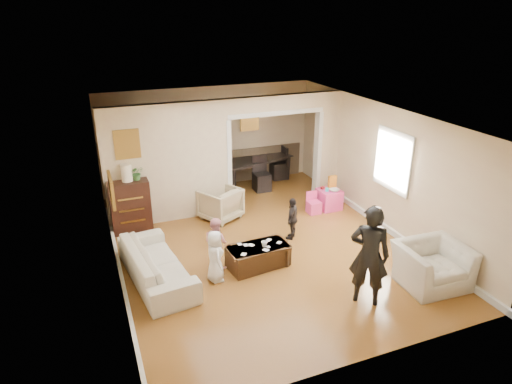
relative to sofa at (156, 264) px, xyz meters
name	(u,v)px	position (x,y,z in m)	size (l,w,h in m)	color
floor	(260,244)	(2.13, 0.52, -0.31)	(7.00, 7.00, 0.00)	#AB6D2C
partition_left	(169,164)	(0.75, 2.32, 0.99)	(2.75, 0.18, 2.60)	beige
partition_right	(326,145)	(4.60, 2.32, 0.99)	(0.55, 0.18, 2.60)	beige
partition_header	(275,103)	(3.23, 2.32, 2.11)	(2.22, 0.18, 0.35)	beige
window_pane	(393,161)	(4.86, 0.12, 1.24)	(0.03, 0.95, 1.10)	white
framed_art_partition	(127,144)	(-0.07, 2.22, 1.54)	(0.45, 0.03, 0.55)	brown
framed_art_sofa_wall	(111,190)	(-0.58, -0.08, 1.49)	(0.03, 0.55, 0.40)	brown
framed_art_alcove	(250,119)	(3.23, 3.96, 1.39)	(0.45, 0.03, 0.55)	brown
sofa	(156,264)	(0.00, 0.00, 0.00)	(2.14, 0.84, 0.62)	white
armchair_back	(220,204)	(1.75, 1.94, 0.05)	(0.77, 0.79, 0.72)	#C2B087
armchair_front	(432,265)	(4.32, -1.85, 0.05)	(1.11, 0.97, 0.72)	white
dresser	(130,206)	(-0.16, 2.10, 0.24)	(0.81, 0.45, 1.11)	black
table_lamp	(126,173)	(-0.16, 2.10, 0.98)	(0.22, 0.22, 0.36)	#FDF0CE
potted_plant	(137,173)	(0.04, 2.10, 0.95)	(0.27, 0.23, 0.30)	#386E31
coffee_table	(258,256)	(1.79, -0.24, -0.11)	(1.09, 0.55, 0.41)	#341E10
coffee_cup	(264,244)	(1.89, -0.29, 0.15)	(0.11, 0.11, 0.10)	white
play_table	(329,199)	(4.29, 1.52, -0.08)	(0.49, 0.49, 0.47)	#F44095
cereal_box	(332,182)	(4.41, 1.62, 0.31)	(0.20, 0.07, 0.30)	gold
cyan_cup	(327,190)	(4.19, 1.47, 0.20)	(0.08, 0.08, 0.08)	#28C9C6
toy_block	(323,188)	(4.17, 1.64, 0.18)	(0.08, 0.06, 0.05)	red
play_bowl	(334,190)	(4.34, 1.40, 0.18)	(0.23, 0.23, 0.06)	silver
dining_table	(253,170)	(3.25, 3.80, 0.04)	(1.98, 1.11, 0.70)	black
adult_person	(369,255)	(3.00, -1.86, 0.53)	(0.62, 0.40, 1.69)	black
child_kneel_a	(215,256)	(0.94, -0.39, 0.16)	(0.46, 0.30, 0.94)	white
child_kneel_b	(216,242)	(1.09, 0.06, 0.17)	(0.47, 0.36, 0.96)	pink
child_toddler	(292,218)	(2.84, 0.51, 0.13)	(0.52, 0.22, 0.89)	black
craft_papers	(259,246)	(1.81, -0.23, 0.10)	(0.88, 0.49, 0.00)	white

